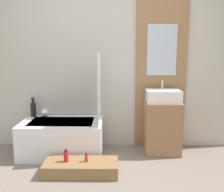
{
  "coord_description": "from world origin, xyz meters",
  "views": [
    {
      "loc": [
        0.13,
        -2.36,
        1.5
      ],
      "look_at": [
        0.09,
        0.71,
        0.93
      ],
      "focal_mm": 42.0,
      "sensor_mm": 36.0,
      "label": 1
    }
  ],
  "objects_px": {
    "wooden_step_bench": "(81,168)",
    "vase_round_light": "(45,113)",
    "bathtub": "(62,138)",
    "bottle_soap_primary": "(66,156)",
    "bottle_soap_secondary": "(86,158)",
    "vase_tall_dark": "(33,109)",
    "sink": "(163,96)"
  },
  "relations": [
    {
      "from": "bathtub",
      "to": "bottle_soap_secondary",
      "type": "relative_size",
      "value": 10.53
    },
    {
      "from": "sink",
      "to": "bottle_soap_secondary",
      "type": "bearing_deg",
      "value": -145.61
    },
    {
      "from": "bathtub",
      "to": "vase_round_light",
      "type": "height_order",
      "value": "vase_round_light"
    },
    {
      "from": "bathtub",
      "to": "bottle_soap_primary",
      "type": "relative_size",
      "value": 7.32
    },
    {
      "from": "bathtub",
      "to": "bottle_soap_secondary",
      "type": "bearing_deg",
      "value": -55.56
    },
    {
      "from": "vase_tall_dark",
      "to": "vase_round_light",
      "type": "xyz_separation_m",
      "value": [
        0.18,
        -0.02,
        -0.06
      ]
    },
    {
      "from": "bathtub",
      "to": "vase_round_light",
      "type": "bearing_deg",
      "value": 141.57
    },
    {
      "from": "bottle_soap_primary",
      "to": "vase_tall_dark",
      "type": "bearing_deg",
      "value": 126.85
    },
    {
      "from": "bottle_soap_secondary",
      "to": "bathtub",
      "type": "bearing_deg",
      "value": 124.44
    },
    {
      "from": "sink",
      "to": "bottle_soap_primary",
      "type": "distance_m",
      "value": 1.57
    },
    {
      "from": "wooden_step_bench",
      "to": "sink",
      "type": "relative_size",
      "value": 1.87
    },
    {
      "from": "bathtub",
      "to": "wooden_step_bench",
      "type": "height_order",
      "value": "bathtub"
    },
    {
      "from": "bathtub",
      "to": "wooden_step_bench",
      "type": "xyz_separation_m",
      "value": [
        0.34,
        -0.6,
        -0.17
      ]
    },
    {
      "from": "wooden_step_bench",
      "to": "vase_round_light",
      "type": "distance_m",
      "value": 1.15
    },
    {
      "from": "bathtub",
      "to": "bottle_soap_primary",
      "type": "height_order",
      "value": "bathtub"
    },
    {
      "from": "vase_tall_dark",
      "to": "bathtub",
      "type": "bearing_deg",
      "value": -28.47
    },
    {
      "from": "sink",
      "to": "vase_tall_dark",
      "type": "relative_size",
      "value": 1.63
    },
    {
      "from": "vase_tall_dark",
      "to": "bottle_soap_primary",
      "type": "relative_size",
      "value": 1.88
    },
    {
      "from": "wooden_step_bench",
      "to": "bottle_soap_primary",
      "type": "relative_size",
      "value": 5.75
    },
    {
      "from": "bottle_soap_secondary",
      "to": "sink",
      "type": "bearing_deg",
      "value": 34.39
    },
    {
      "from": "sink",
      "to": "bottle_soap_secondary",
      "type": "distance_m",
      "value": 1.39
    },
    {
      "from": "vase_round_light",
      "to": "bottle_soap_secondary",
      "type": "xyz_separation_m",
      "value": [
        0.71,
        -0.83,
        -0.34
      ]
    },
    {
      "from": "bathtub",
      "to": "sink",
      "type": "distance_m",
      "value": 1.55
    },
    {
      "from": "sink",
      "to": "bottle_soap_secondary",
      "type": "xyz_separation_m",
      "value": [
        -1.02,
        -0.7,
        -0.63
      ]
    },
    {
      "from": "vase_tall_dark",
      "to": "bottle_soap_secondary",
      "type": "bearing_deg",
      "value": -44.0
    },
    {
      "from": "bathtub",
      "to": "bottle_soap_secondary",
      "type": "distance_m",
      "value": 0.72
    },
    {
      "from": "bottle_soap_secondary",
      "to": "vase_tall_dark",
      "type": "bearing_deg",
      "value": 136.0
    },
    {
      "from": "wooden_step_bench",
      "to": "bottle_soap_primary",
      "type": "bearing_deg",
      "value": 180.0
    },
    {
      "from": "bottle_soap_primary",
      "to": "bottle_soap_secondary",
      "type": "height_order",
      "value": "bottle_soap_primary"
    },
    {
      "from": "bathtub",
      "to": "bottle_soap_primary",
      "type": "xyz_separation_m",
      "value": [
        0.16,
        -0.6,
        -0.02
      ]
    },
    {
      "from": "wooden_step_bench",
      "to": "bottle_soap_secondary",
      "type": "height_order",
      "value": "bottle_soap_secondary"
    },
    {
      "from": "bathtub",
      "to": "vase_round_light",
      "type": "relative_size",
      "value": 9.32
    }
  ]
}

